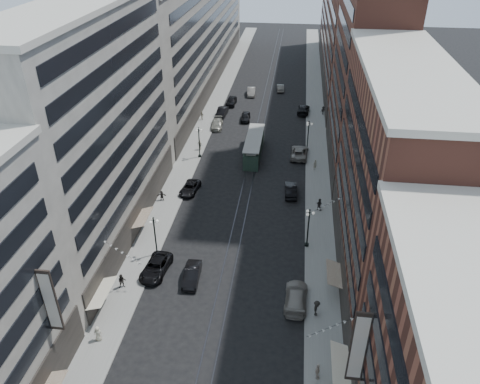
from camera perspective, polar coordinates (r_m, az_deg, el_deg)
The scene contains 39 objects.
ground at distance 84.71m, azimuth 1.90°, elevation 5.40°, with size 220.00×220.00×0.00m, color black.
sidewalk_west at distance 95.18m, azimuth -4.20°, elevation 8.37°, with size 4.00×180.00×0.15m, color gray.
sidewalk_east at distance 93.63m, azimuth 9.26°, elevation 7.64°, with size 4.00×180.00×0.15m, color gray.
rail_west at distance 93.84m, azimuth 2.05°, elevation 8.05°, with size 0.12×180.00×0.02m, color #2D2D33.
rail_east at distance 93.74m, azimuth 2.91°, elevation 8.00°, with size 0.12×180.00×0.02m, color #2D2D33.
building_west_mid at distance 59.00m, azimuth -17.29°, elevation 7.03°, with size 8.00×36.00×28.00m, color #AAA496.
building_west_far at distance 116.96m, azimuth -5.01°, elevation 19.28°, with size 8.00×90.00×26.00m, color #AAA496.
building_east_mid at distance 51.56m, azimuth 17.75°, elevation 0.87°, with size 8.00×30.00×24.00m, color brown.
building_east_tower at distance 74.49m, azimuth 15.69°, elevation 17.85°, with size 8.00×26.00×42.00m, color brown.
building_east_far at distance 124.00m, azimuth 12.41°, elevation 18.92°, with size 8.00×72.00×24.00m, color brown.
lamppost_sw_far at distance 57.62m, azimuth -10.32°, elevation -5.15°, with size 1.03×1.14×5.52m.
lamppost_sw_mid at distance 80.18m, azimuth -5.01°, elevation 6.19°, with size 1.03×1.14×5.52m.
lamppost_se_far at distance 58.69m, azimuth 8.32°, elevation -4.20°, with size 1.03×1.14×5.52m.
lamppost_se_mid at distance 83.19m, azimuth 8.30°, elevation 6.93°, with size 1.03×1.14×5.52m.
streetcar at distance 81.39m, azimuth 1.72°, elevation 5.50°, with size 2.71×12.25×3.39m.
car_2 at distance 56.43m, azimuth -10.21°, elevation -9.02°, with size 2.59×5.63×1.56m, color black.
car_4 at distance 51.86m, azimuth 7.10°, elevation -13.14°, with size 1.65×4.09×1.40m, color #646159.
car_5 at distance 54.83m, azimuth -5.88°, elevation -9.99°, with size 1.68×4.82×1.59m, color black.
pedestrian_1 at distance 50.02m, azimuth -16.93°, elevation -16.17°, with size 0.84×0.46×1.73m, color #BCB79C.
pedestrian_2 at distance 54.96m, azimuth -14.18°, elevation -10.49°, with size 0.88×0.48×1.81m, color black.
pedestrian_4 at distance 45.68m, azimuth 9.44°, elevation -20.76°, with size 1.05×0.48×1.80m, color #C0B09F.
car_7 at distance 71.14m, azimuth -6.12°, elevation 0.49°, with size 2.28×4.95×1.38m, color black.
car_8 at distance 92.84m, azimuth -2.83°, elevation 8.28°, with size 2.15×5.28×1.53m, color gray.
car_9 at distance 104.59m, azimuth -1.07°, elevation 11.03°, with size 1.99×4.95×1.69m, color black.
car_10 at distance 70.40m, azimuth 6.22°, elevation 0.26°, with size 1.73×4.98×1.64m, color black.
car_11 at distance 81.82m, azimuth 7.22°, elevation 4.83°, with size 2.76×5.98×1.66m, color gray.
car_12 at distance 100.81m, azimuth 7.73°, elevation 9.96°, with size 2.35×5.78×1.68m, color black.
car_13 at distance 96.14m, azimuth 0.67°, elevation 9.14°, with size 1.84×4.57×1.56m, color black.
car_14 at distance 113.85m, azimuth 4.95°, elevation 12.56°, with size 1.58×4.52×1.49m, color slate.
pedestrian_5 at distance 69.40m, azimuth -9.52°, elevation -0.42°, with size 1.40×0.40×1.51m, color black.
pedestrian_6 at distance 83.70m, azimuth -4.91°, elevation 5.76°, with size 1.05×0.48×1.79m, color #9C9781.
pedestrian_7 at distance 67.14m, azimuth 9.64°, elevation -1.47°, with size 0.87×0.48×1.79m, color black.
pedestrian_8 at distance 77.60m, azimuth 9.13°, elevation 3.32°, with size 0.66×0.43×1.80m, color #AFA891.
pedestrian_9 at distance 100.28m, azimuth 10.10°, elevation 9.76°, with size 1.12×0.46×1.74m, color black.
car_extra_0 at distance 110.54m, azimuth 1.38°, elevation 12.14°, with size 1.76×5.04×1.66m, color slate.
car_extra_1 at distance 98.49m, azimuth -2.22°, elevation 9.71°, with size 1.78×5.11×1.68m, color black.
car_extra_2 at distance 52.15m, azimuth 6.85°, elevation -12.58°, with size 2.39×5.87×1.70m, color gray.
pedestrian_extra_1 at distance 50.91m, azimuth 9.32°, elevation -13.80°, with size 1.20×0.50×1.86m, color black.
pedestrian_extra_2 at distance 96.52m, azimuth -4.66°, elevation 9.30°, with size 1.05×0.48×1.79m, color #AAA28D.
Camera 1 is at (6.63, -16.08, 36.66)m, focal length 35.00 mm.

